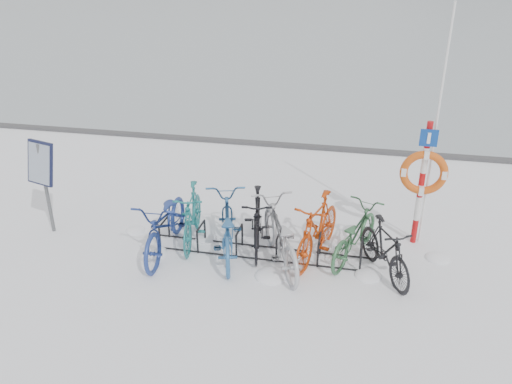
% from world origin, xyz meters
% --- Properties ---
extents(ground, '(900.00, 900.00, 0.00)m').
position_xyz_m(ground, '(0.00, 0.00, 0.00)').
color(ground, white).
rests_on(ground, ground).
extents(quay_edge, '(400.00, 0.25, 0.10)m').
position_xyz_m(quay_edge, '(0.00, 5.90, 0.05)').
color(quay_edge, '#3F3F42').
rests_on(quay_edge, ground).
extents(bike_rack, '(4.00, 0.48, 0.46)m').
position_xyz_m(bike_rack, '(0.00, 0.00, 0.18)').
color(bike_rack, black).
rests_on(bike_rack, ground).
extents(info_board, '(0.65, 0.40, 1.84)m').
position_xyz_m(info_board, '(-4.11, -0.05, 1.33)').
color(info_board, '#595B5E').
rests_on(info_board, ground).
extents(lifebuoy_station, '(0.82, 0.23, 4.25)m').
position_xyz_m(lifebuoy_station, '(2.76, 0.96, 1.43)').
color(lifebuoy_station, '#AD0D10').
rests_on(lifebuoy_station, ground).
extents(bike_0, '(0.90, 2.22, 1.14)m').
position_xyz_m(bike_0, '(-1.65, -0.21, 0.57)').
color(bike_0, navy).
rests_on(bike_0, ground).
extents(bike_1, '(0.81, 1.88, 1.10)m').
position_xyz_m(bike_1, '(-1.32, 0.23, 0.55)').
color(bike_1, '#1D6F72').
rests_on(bike_1, ground).
extents(bike_2, '(1.27, 2.21, 1.10)m').
position_xyz_m(bike_2, '(-0.57, -0.09, 0.55)').
color(bike_2, '#285A91').
rests_on(bike_2, ground).
extents(bike_3, '(0.85, 1.90, 1.10)m').
position_xyz_m(bike_3, '(-0.08, 0.26, 0.55)').
color(bike_3, black).
rests_on(bike_3, ground).
extents(bike_4, '(1.57, 2.25, 1.12)m').
position_xyz_m(bike_4, '(0.41, -0.20, 0.56)').
color(bike_4, '#A7A9AF').
rests_on(bike_4, ground).
extents(bike_5, '(1.05, 2.03, 1.17)m').
position_xyz_m(bike_5, '(1.02, 0.14, 0.59)').
color(bike_5, '#B0350A').
rests_on(bike_5, ground).
extents(bike_6, '(1.25, 1.94, 0.96)m').
position_xyz_m(bike_6, '(1.66, 0.28, 0.48)').
color(bike_6, '#305F3B').
rests_on(bike_6, ground).
extents(bike_7, '(1.16, 1.68, 0.99)m').
position_xyz_m(bike_7, '(2.18, -0.19, 0.50)').
color(bike_7, black).
rests_on(bike_7, ground).
extents(snow_drifts, '(6.10, 1.70, 0.19)m').
position_xyz_m(snow_drifts, '(0.25, -0.04, 0.00)').
color(snow_drifts, white).
rests_on(snow_drifts, ground).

